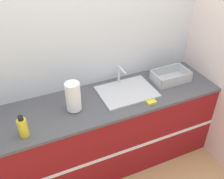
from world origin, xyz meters
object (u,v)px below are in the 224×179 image
Objects in this scene: sink at (127,91)px; paper_towel_roll at (73,97)px; dish_rack at (170,77)px; bottle_yellow at (23,127)px.

paper_towel_roll is (-0.56, -0.05, 0.13)m from sink.
paper_towel_roll is 1.11m from dish_rack.
sink is 2.74× the size of bottle_yellow.
sink is 1.44× the size of dish_rack.
sink is at bearing -178.73° from dish_rack.
paper_towel_roll is 0.75× the size of dish_rack.
dish_rack is (1.10, 0.06, -0.11)m from paper_towel_roll.
dish_rack is at bearing 3.15° from paper_towel_roll.
sink reaches higher than bottle_yellow.
bottle_yellow is at bearing -172.17° from dish_rack.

